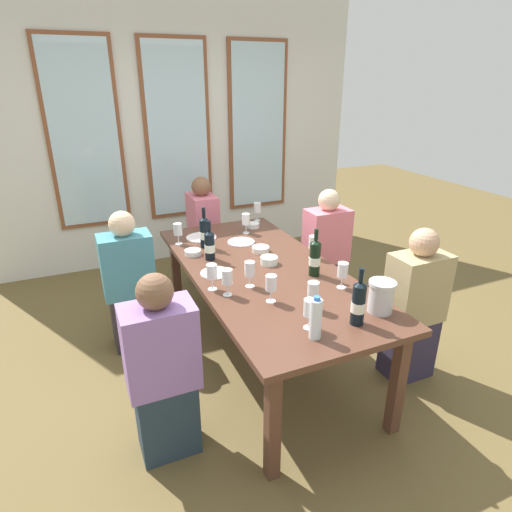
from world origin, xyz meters
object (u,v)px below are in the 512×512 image
wine_glass_3 (313,243)px  wine_glass_8 (246,220)px  wine_bottle_0 (205,232)px  tasting_bowl_1 (261,249)px  wine_glass_4 (271,284)px  wine_bottle_1 (315,258)px  wine_glass_1 (250,270)px  seated_person_2 (129,285)px  seated_person_1 (414,309)px  wine_bottle_2 (358,303)px  wine_glass_5 (310,309)px  white_plate_2 (241,242)px  wine_glass_0 (343,271)px  wine_bottle_3 (210,245)px  wine_glass_7 (227,277)px  wine_glass_10 (257,209)px  wine_glass_9 (313,291)px  tasting_bowl_2 (193,252)px  wine_glass_6 (212,273)px  seated_person_0 (163,372)px  water_bottle (316,319)px  metal_pitcher (381,296)px  seated_person_3 (326,253)px  seated_person_4 (204,234)px  wine_glass_2 (178,230)px  white_plate_0 (201,237)px  white_plate_1 (216,273)px  tasting_bowl_3 (253,225)px

wine_glass_3 → wine_glass_8: size_ratio=1.00×
wine_bottle_0 → tasting_bowl_1: bearing=-36.0°
wine_bottle_0 → wine_glass_4: bearing=-85.0°
wine_bottle_1 → wine_glass_8: wine_bottle_1 is taller
wine_glass_1 → seated_person_2: seated_person_2 is taller
wine_glass_4 → seated_person_1: seated_person_1 is taller
wine_bottle_2 → wine_glass_5: (-0.27, 0.06, -0.01)m
white_plate_2 → wine_glass_0: 1.07m
tasting_bowl_1 → wine_glass_0: wine_glass_0 is taller
wine_bottle_3 → wine_glass_7: wine_bottle_3 is taller
wine_glass_7 → wine_glass_10: (0.78, 1.30, -0.00)m
wine_glass_1 → wine_glass_9: 0.47m
wine_glass_10 → tasting_bowl_2: bearing=-143.9°
wine_glass_3 → wine_glass_6: bearing=-167.3°
white_plate_2 → seated_person_0: bearing=-128.9°
wine_glass_0 → wine_glass_4: 0.50m
wine_glass_3 → water_bottle: bearing=-120.0°
metal_pitcher → seated_person_3: seated_person_3 is taller
wine_glass_3 → wine_glass_10: 1.00m
tasting_bowl_1 → seated_person_3: bearing=16.4°
metal_pitcher → seated_person_0: bearing=169.5°
seated_person_4 → wine_bottle_3: bearing=-104.4°
wine_glass_1 → seated_person_2: size_ratio=0.16×
seated_person_2 → wine_glass_9: bearing=-53.8°
wine_bottle_2 → wine_glass_2: (-0.59, 1.60, -0.01)m
wine_glass_1 → white_plate_0: bearing=91.1°
white_plate_2 → metal_pitcher: 1.40m
seated_person_1 → seated_person_4: 2.22m
wine_glass_9 → wine_glass_8: bearing=83.6°
wine_glass_5 → water_bottle: bearing=-100.6°
seated_person_0 → seated_person_3: (1.73, 1.11, 0.00)m
wine_bottle_0 → wine_bottle_1: 0.96m
wine_bottle_3 → seated_person_1: (1.15, -0.91, -0.33)m
wine_bottle_0 → seated_person_4: (0.25, 0.88, -0.34)m
white_plate_1 → wine_bottle_3: (0.05, 0.26, 0.11)m
wine_glass_4 → wine_glass_3: bearing=40.1°
tasting_bowl_2 → wine_glass_2: 0.29m
wine_glass_2 → seated_person_2: bearing=-161.4°
wine_glass_2 → wine_glass_7: (0.06, -1.00, 0.00)m
wine_glass_3 → seated_person_3: size_ratio=0.16×
wine_glass_3 → wine_bottle_1: bearing=-118.7°
wine_glass_10 → tasting_bowl_3: bearing=-124.5°
seated_person_0 → wine_glass_3: bearing=25.7°
wine_glass_3 → wine_bottle_2: bearing=-105.8°
wine_bottle_3 → wine_bottle_1: bearing=-44.1°
metal_pitcher → wine_glass_3: (0.05, 0.85, 0.02)m
wine_bottle_3 → tasting_bowl_2: size_ratio=2.38×
wine_glass_9 → seated_person_3: seated_person_3 is taller
wine_bottle_2 → wine_glass_10: 1.92m
wine_glass_7 → seated_person_1: (1.23, -0.33, -0.34)m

